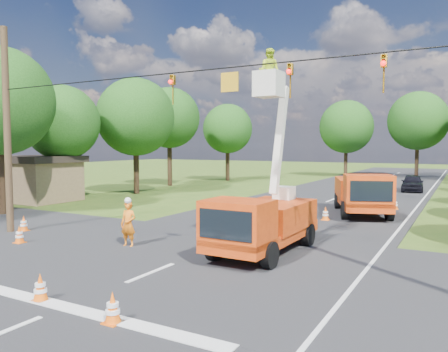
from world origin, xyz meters
The scene contains 24 objects.
ground centered at (0.00, 20.00, 0.00)m, with size 140.00×140.00×0.00m, color #365519.
road_main centered at (0.00, 20.00, 0.00)m, with size 12.00×100.00×0.06m, color black.
road_cross centered at (0.00, 2.00, 0.00)m, with size 56.00×10.00×0.07m, color black.
stop_bar centered at (0.00, -3.20, 0.00)m, with size 9.00×0.45×0.02m, color silver.
edge_line centered at (5.60, 20.00, 0.00)m, with size 0.12×90.00×0.02m, color silver.
bucket_truck centered at (1.92, 3.90, 1.54)m, with size 2.37×5.76×7.30m.
second_truck centered at (3.21, 14.55, 1.24)m, with size 4.31×6.76×2.38m.
ground_worker centered at (-2.99, 2.40, 0.88)m, with size 0.64×0.42×1.75m, color #DF5C12.
distant_car centered at (4.29, 29.55, 0.72)m, with size 1.69×4.21×1.43m, color black.
traffic_cone_0 centered at (-0.92, -3.18, 0.36)m, with size 0.38×0.38×0.71m.
traffic_cone_1 centered at (1.61, -3.33, 0.36)m, with size 0.38×0.38×0.71m.
traffic_cone_2 centered at (1.93, 11.82, 0.36)m, with size 0.38×0.38×0.71m.
traffic_cone_3 centered at (-7.11, 0.72, 0.36)m, with size 0.38×0.38×0.71m.
traffic_cone_4 centered at (-9.11, 2.39, 0.36)m, with size 0.38×0.38×0.71m.
traffic_cone_6 centered at (4.53, 17.57, 0.36)m, with size 0.38×0.38×0.71m.
pole_left centered at (-9.50, 2.00, 4.50)m, with size 0.30×0.30×9.00m.
signal_span centered at (2.23, 1.99, 5.88)m, with size 18.00×0.29×1.07m.
shed centered at (-18.00, 10.00, 1.62)m, with size 5.50×4.50×3.15m.
tree_left_c centered at (-16.50, 11.00, 5.44)m, with size 5.20×5.20×8.06m.
tree_left_d centered at (-15.00, 17.00, 6.12)m, with size 6.20×6.20×9.24m.
tree_left_e centered at (-16.80, 24.00, 6.49)m, with size 5.80×5.80×9.41m.
tree_left_f centered at (-14.80, 32.00, 5.69)m, with size 5.40×5.40×8.40m.
tree_far_a centered at (-5.00, 45.00, 6.19)m, with size 6.60×6.60×9.50m.
tree_far_b centered at (3.00, 47.00, 6.81)m, with size 7.00×7.00×10.32m.
Camera 1 is at (8.16, -10.19, 3.86)m, focal length 35.00 mm.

